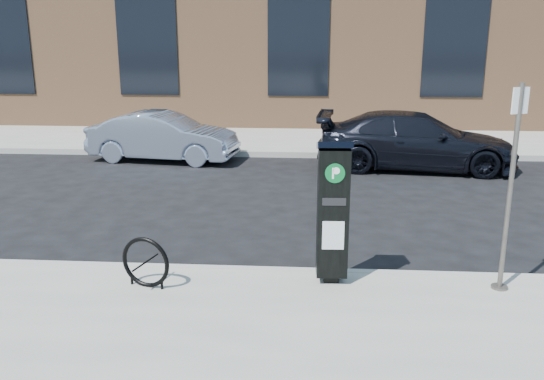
# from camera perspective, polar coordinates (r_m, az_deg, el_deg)

# --- Properties ---
(ground) EXTENTS (120.00, 120.00, 0.00)m
(ground) POSITION_cam_1_polar(r_m,az_deg,el_deg) (8.02, 0.18, -8.72)
(ground) COLOR black
(ground) RESTS_ON ground
(sidewalk_far) EXTENTS (60.00, 12.00, 0.15)m
(sidewalk_far) POSITION_cam_1_polar(r_m,az_deg,el_deg) (21.55, 2.67, 6.74)
(sidewalk_far) COLOR gray
(sidewalk_far) RESTS_ON ground
(curb_near) EXTENTS (60.00, 0.12, 0.16)m
(curb_near) POSITION_cam_1_polar(r_m,az_deg,el_deg) (7.97, 0.17, -8.29)
(curb_near) COLOR #9E9B93
(curb_near) RESTS_ON ground
(curb_far) EXTENTS (60.00, 0.12, 0.16)m
(curb_far) POSITION_cam_1_polar(r_m,az_deg,el_deg) (15.66, 2.13, 3.52)
(curb_far) COLOR #9E9B93
(curb_far) RESTS_ON ground
(building) EXTENTS (28.00, 10.05, 8.25)m
(building) POSITION_cam_1_polar(r_m,az_deg,el_deg) (24.33, 2.98, 17.33)
(building) COLOR #9A6A46
(building) RESTS_ON ground
(parking_kiosk) EXTENTS (0.44, 0.39, 1.86)m
(parking_kiosk) POSITION_cam_1_polar(r_m,az_deg,el_deg) (7.29, 6.04, -2.00)
(parking_kiosk) COLOR black
(parking_kiosk) RESTS_ON sidewalk_near
(sign_pole) EXTENTS (0.22, 0.21, 2.56)m
(sign_pole) POSITION_cam_1_polar(r_m,az_deg,el_deg) (7.50, 22.52, -0.10)
(sign_pole) COLOR #564F4C
(sign_pole) RESTS_ON sidewalk_near
(bike_rack) EXTENTS (0.66, 0.23, 0.67)m
(bike_rack) POSITION_cam_1_polar(r_m,az_deg,el_deg) (7.45, -12.42, -7.04)
(bike_rack) COLOR black
(bike_rack) RESTS_ON sidewalk_near
(car_silver) EXTENTS (4.01, 1.85, 1.27)m
(car_silver) POSITION_cam_1_polar(r_m,az_deg,el_deg) (15.44, -10.73, 5.21)
(car_silver) COLOR #8D9BB4
(car_silver) RESTS_ON ground
(car_dark) EXTENTS (4.99, 2.40, 1.40)m
(car_dark) POSITION_cam_1_polar(r_m,az_deg,el_deg) (14.68, 14.04, 4.76)
(car_dark) COLOR black
(car_dark) RESTS_ON ground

